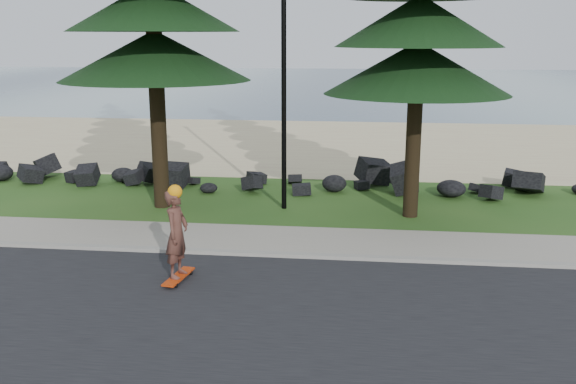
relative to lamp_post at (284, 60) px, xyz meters
name	(u,v)px	position (x,y,z in m)	size (l,w,h in m)	color
ground	(268,244)	(0.00, -3.20, -4.13)	(160.00, 160.00, 0.00)	#214916
road	(229,327)	(0.00, -7.70, -4.12)	(160.00, 7.00, 0.02)	black
kerb	(262,254)	(0.00, -4.10, -4.08)	(160.00, 0.20, 0.10)	gray
sidewalk	(269,239)	(0.00, -3.00, -4.09)	(160.00, 2.00, 0.08)	gray
beach_sand	(314,143)	(0.00, 11.30, -4.13)	(160.00, 15.00, 0.01)	tan
ocean	(342,84)	(0.00, 47.80, -4.13)	(160.00, 58.00, 0.01)	#324B61
seawall_boulders	(293,189)	(0.00, 2.40, -4.13)	(60.00, 2.40, 1.10)	black
lamp_post	(284,60)	(0.00, 0.00, 0.00)	(0.25, 0.14, 8.14)	black
skateboarder	(177,234)	(-1.42, -5.76, -3.14)	(0.51, 1.08, 1.97)	#BA320A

